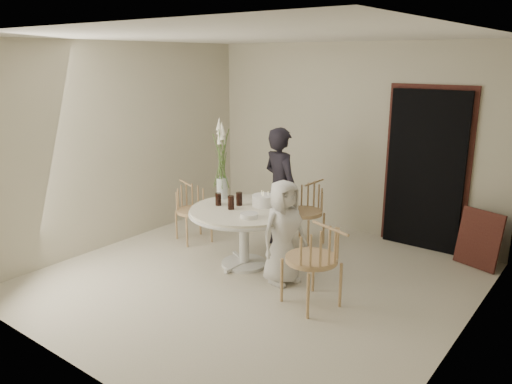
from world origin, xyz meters
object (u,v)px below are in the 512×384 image
Objects in this scene: girl at (280,188)px; birthday_cake at (263,200)px; chair_far at (309,204)px; table at (244,218)px; boy at (284,232)px; chair_left at (190,203)px; flower_vase at (222,160)px; chair_right at (320,254)px.

girl is 0.59m from birthday_cake.
birthday_cake is (-0.10, -0.93, 0.25)m from chair_far.
table is at bearing -98.84° from chair_far.
birthday_cake is (0.12, 0.24, 0.18)m from table.
girl is at bearing 53.28° from boy.
chair_left is 1.32m from girl.
chair_left is 1.89m from boy.
girl reaches higher than chair_far.
flower_vase is at bearing -75.51° from chair_left.
table is 1.56× the size of chair_far.
birthday_cake is (-1.19, 0.66, 0.19)m from chair_right.
table is at bearing 110.08° from girl.
boy is (0.43, -1.27, 0.05)m from chair_far.
chair_far is 0.96m from birthday_cake.
chair_far is at bearing 84.07° from birthday_cake.
chair_left is 1.34m from birthday_cake.
table is 1.27× the size of flower_vase.
flower_vase is at bearing -125.34° from chair_far.
boy reaches higher than chair_right.
flower_vase is at bearing 92.42° from boy.
chair_right is 1.37m from birthday_cake.
girl is 1.55× the size of flower_vase.
chair_right is 0.89× the size of flower_vase.
flower_vase is (-0.63, -0.04, 0.43)m from birthday_cake.
flower_vase reaches higher than birthday_cake.
flower_vase is (-0.51, 0.20, 0.61)m from table.
chair_far is 1.66m from chair_left.
table is 0.82m from flower_vase.
flower_vase is at bearing -89.88° from chair_right.
flower_vase reaches higher than chair_left.
flower_vase reaches higher than chair_far.
birthday_cake is (1.31, -0.04, 0.28)m from chair_left.
table is 1.43× the size of chair_right.
chair_far is 3.05× the size of birthday_cake.
girl is at bearing 104.00° from birthday_cake.
boy reaches higher than birthday_cake.
chair_left reaches higher than table.
table is 1.23m from chair_left.
girl is at bearing -122.32° from chair_far.
flower_vase reaches higher than boy.
girl is 1.35× the size of boy.
chair_left is at bearing 172.72° from flower_vase.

